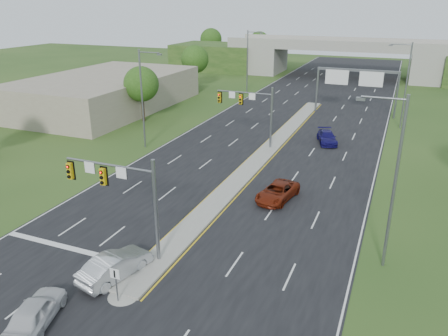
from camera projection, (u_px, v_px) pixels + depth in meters
ground at (159, 261)px, 28.38m from camera, size 240.00×240.00×0.00m
road at (292, 127)px, 58.59m from camera, size 24.00×160.00×0.02m
median at (265, 153)px, 48.20m from camera, size 2.00×54.00×0.16m
median_nose at (123, 295)px, 24.89m from camera, size 2.00×2.00×0.16m
lane_markings at (275, 138)px, 53.55m from camera, size 23.72×160.00×0.01m
signal_mast_near at (123, 189)px, 27.42m from camera, size 6.62×0.60×7.00m
signal_mast_far at (252, 106)px, 49.01m from camera, size 6.62×0.60×7.00m
keep_right_sign at (116, 279)px, 23.92m from camera, size 0.60×0.13×2.20m
sign_gantry at (356, 79)px, 62.91m from camera, size 11.58×0.44×6.67m
overpass at (343, 60)px, 96.18m from camera, size 80.00×14.00×8.10m
lightpole_l_mid at (143, 95)px, 48.18m from camera, size 2.85×0.25×11.00m
lightpole_l_far at (248, 59)px, 78.40m from camera, size 2.85×0.25×11.00m
lightpole_r_near at (392, 176)px, 25.78m from camera, size 2.85×0.25×11.00m
lightpole_r_far at (405, 82)px, 56.00m from camera, size 2.85×0.25×11.00m
tree_l_near at (141, 84)px, 59.53m from camera, size 4.80×4.80×7.60m
tree_l_mid at (195, 59)px, 82.42m from camera, size 5.20×5.20×8.12m
tree_back_a at (211, 39)px, 120.95m from camera, size 6.00×6.00×8.85m
tree_back_b at (259, 42)px, 116.09m from camera, size 5.60×5.60×8.32m
commercial_building at (105, 92)px, 68.36m from camera, size 18.00×30.00×5.00m
car_white at (36, 311)px, 22.60m from camera, size 2.95×4.68×1.49m
car_silver at (115, 266)px, 26.41m from camera, size 2.75×5.10×1.60m
car_far_a at (277, 192)px, 36.84m from camera, size 3.13×5.34×1.39m
car_far_b at (327, 137)px, 51.61m from camera, size 3.36×5.12×1.38m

